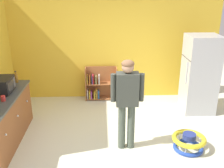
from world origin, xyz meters
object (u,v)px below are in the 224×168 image
Objects in this scene: refrigerator at (200,74)px; red_cup at (3,98)px; kitchen_counter at (1,121)px; standing_person at (127,97)px; microwave at (2,85)px; amber_bottle at (16,78)px; bookshelf at (99,86)px; baby_walker at (189,142)px.

red_cup is at bearing -161.19° from refrigerator.
refrigerator reaches higher than kitchen_counter.
kitchen_counter is 2.36m from standing_person.
refrigerator is 4.20m from microwave.
microwave is (-0.01, 0.32, 0.59)m from kitchen_counter.
red_cup is at bearing -87.08° from amber_bottle.
standing_person is at bearing -77.10° from bookshelf.
bookshelf is at bearing 161.78° from refrigerator.
baby_walker is (1.11, -0.12, -0.84)m from standing_person.
kitchen_counter is at bearing -87.37° from microwave.
microwave is 1.95× the size of amber_bottle.
refrigerator reaches higher than bookshelf.
amber_bottle is at bearing 84.09° from kitchen_counter.
baby_walker is at bearing -113.01° from refrigerator.
microwave is at bearing 92.63° from kitchen_counter.
refrigerator is at bearing 66.99° from baby_walker.
kitchen_counter is 3.43m from baby_walker.
microwave reaches higher than red_cup.
amber_bottle is (0.09, 0.85, 0.55)m from kitchen_counter.
refrigerator is 1.08× the size of standing_person.
amber_bottle is at bearing 153.80° from standing_person.
kitchen_counter is at bearing -95.91° from amber_bottle.
amber_bottle is at bearing 92.92° from red_cup.
standing_person is at bearing -5.68° from kitchen_counter.
amber_bottle is (-3.31, 1.20, 0.84)m from baby_walker.
red_cup is (-1.64, -2.10, 0.59)m from bookshelf.
refrigerator is 4.01m from amber_bottle.
standing_person is 2.36m from microwave.
refrigerator is at bearing 39.50° from standing_person.
standing_person reaches higher than baby_walker.
standing_person is (-1.79, -1.48, 0.11)m from refrigerator.
kitchen_counter is 0.52m from red_cup.
amber_bottle is (-1.68, -1.15, 0.64)m from bookshelf.
kitchen_counter is at bearing -131.44° from bookshelf.
red_cup is (0.14, -0.09, 0.50)m from kitchen_counter.
kitchen_counter is 3.28× the size of baby_walker.
amber_bottle is 0.95m from red_cup.
amber_bottle is (0.10, 0.53, -0.04)m from microwave.
standing_person is 3.44× the size of microwave.
baby_walker is at bearing -6.22° from standing_person.
refrigerator reaches higher than standing_person.
kitchen_counter is 1.02m from amber_bottle.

